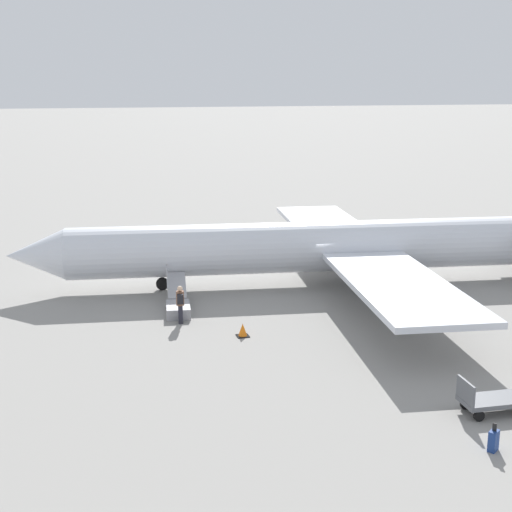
{
  "coord_description": "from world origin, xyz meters",
  "views": [
    {
      "loc": [
        14.01,
        34.65,
        10.53
      ],
      "look_at": [
        4.23,
        0.26,
        1.87
      ],
      "focal_mm": 50.0,
      "sensor_mm": 36.0,
      "label": 1
    }
  ],
  "objects": [
    {
      "name": "airplane_main",
      "position": [
        -1.0,
        0.14,
        2.1
      ],
      "size": [
        34.15,
        26.28,
        7.05
      ],
      "rotation": [
        0.0,
        0.0,
        -0.14
      ],
      "color": "silver",
      "rests_on": "ground"
    },
    {
      "name": "suitcase",
      "position": [
        2.07,
        18.23,
        0.33
      ],
      "size": [
        0.42,
        0.39,
        0.88
      ],
      "rotation": [
        0.0,
        0.0,
        0.61
      ],
      "color": "navy",
      "rests_on": "ground"
    },
    {
      "name": "boarding_stairs",
      "position": [
        8.77,
        2.68,
        0.38
      ],
      "size": [
        1.55,
        4.12,
        1.74
      ],
      "rotation": [
        0.0,
        0.0,
        -1.71
      ],
      "color": "#99999E",
      "rests_on": "ground"
    },
    {
      "name": "passenger",
      "position": [
        8.92,
        4.32,
        1.0
      ],
      "size": [
        0.37,
        0.56,
        1.74
      ],
      "rotation": [
        0.0,
        0.0,
        -1.71
      ],
      "color": "#23232D",
      "rests_on": "ground"
    },
    {
      "name": "ground_plane",
      "position": [
        0.0,
        0.0,
        0.0
      ],
      "size": [
        600.0,
        600.0,
        0.0
      ],
      "primitive_type": "plane",
      "color": "gray"
    },
    {
      "name": "luggage_cart",
      "position": [
        0.72,
        16.05,
        0.46
      ],
      "size": [
        2.27,
        1.24,
        1.22
      ],
      "rotation": [
        0.0,
        0.0,
        -0.07
      ],
      "color": "#595B60",
      "rests_on": "ground"
    },
    {
      "name": "traffic_cone_near_stairs",
      "position": [
        6.66,
        6.74,
        0.27
      ],
      "size": [
        0.52,
        0.52,
        0.58
      ],
      "color": "black",
      "rests_on": "ground"
    }
  ]
}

